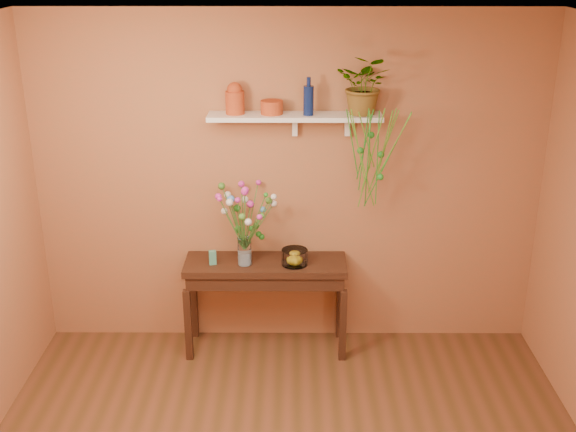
# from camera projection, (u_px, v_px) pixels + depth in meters

# --- Properties ---
(room) EXTENTS (4.04, 4.04, 2.70)m
(room) POSITION_uv_depth(u_px,v_px,m) (287.00, 304.00, 3.68)
(room) COLOR brown
(room) RESTS_ON ground
(sideboard) EXTENTS (1.28, 0.41, 0.78)m
(sideboard) POSITION_uv_depth(u_px,v_px,m) (266.00, 275.00, 5.58)
(sideboard) COLOR #341D12
(sideboard) RESTS_ON ground
(wall_shelf) EXTENTS (1.30, 0.24, 0.19)m
(wall_shelf) POSITION_uv_depth(u_px,v_px,m) (296.00, 117.00, 5.23)
(wall_shelf) COLOR white
(wall_shelf) RESTS_ON room
(terracotta_jug) EXTENTS (0.17, 0.17, 0.24)m
(terracotta_jug) POSITION_uv_depth(u_px,v_px,m) (235.00, 99.00, 5.19)
(terracotta_jug) COLOR #A53D1A
(terracotta_jug) RESTS_ON wall_shelf
(terracotta_pot) EXTENTS (0.18, 0.18, 0.10)m
(terracotta_pot) POSITION_uv_depth(u_px,v_px,m) (272.00, 107.00, 5.21)
(terracotta_pot) COLOR #A53D1A
(terracotta_pot) RESTS_ON wall_shelf
(blue_bottle) EXTENTS (0.10, 0.10, 0.28)m
(blue_bottle) POSITION_uv_depth(u_px,v_px,m) (309.00, 100.00, 5.15)
(blue_bottle) COLOR #0B1848
(blue_bottle) RESTS_ON wall_shelf
(spider_plant) EXTENTS (0.50, 0.47, 0.44)m
(spider_plant) POSITION_uv_depth(u_px,v_px,m) (366.00, 85.00, 5.13)
(spider_plant) COLOR #247921
(spider_plant) RESTS_ON wall_shelf
(plant_fronds) EXTENTS (0.46, 0.34, 0.80)m
(plant_fronds) POSITION_uv_depth(u_px,v_px,m) (373.00, 153.00, 5.16)
(plant_fronds) COLOR #247921
(plant_fronds) RESTS_ON wall_shelf
(glass_vase) EXTENTS (0.11, 0.11, 0.22)m
(glass_vase) POSITION_uv_depth(u_px,v_px,m) (245.00, 253.00, 5.47)
(glass_vase) COLOR white
(glass_vase) RESTS_ON sideboard
(bouquet) EXTENTS (0.46, 0.44, 0.55)m
(bouquet) POSITION_uv_depth(u_px,v_px,m) (244.00, 208.00, 5.35)
(bouquet) COLOR #386B28
(bouquet) RESTS_ON glass_vase
(glass_bowl) EXTENTS (0.20, 0.20, 0.12)m
(glass_bowl) POSITION_uv_depth(u_px,v_px,m) (295.00, 258.00, 5.48)
(glass_bowl) COLOR white
(glass_bowl) RESTS_ON sideboard
(lemon) EXTENTS (0.09, 0.09, 0.09)m
(lemon) POSITION_uv_depth(u_px,v_px,m) (295.00, 259.00, 5.48)
(lemon) COLOR yellow
(lemon) RESTS_ON glass_bowl
(carton) EXTENTS (0.06, 0.05, 0.11)m
(carton) POSITION_uv_depth(u_px,v_px,m) (213.00, 258.00, 5.48)
(carton) COLOR teal
(carton) RESTS_ON sideboard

